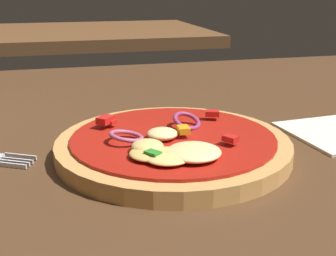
% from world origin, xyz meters
% --- Properties ---
extents(dining_table, '(1.27, 0.93, 0.04)m').
position_xyz_m(dining_table, '(0.00, 0.00, 0.02)').
color(dining_table, '#4C301C').
rests_on(dining_table, ground).
extents(pizza, '(0.23, 0.23, 0.03)m').
position_xyz_m(pizza, '(0.03, -0.03, 0.05)').
color(pizza, tan).
rests_on(pizza, dining_table).
extents(background_table, '(0.79, 0.63, 0.04)m').
position_xyz_m(background_table, '(0.07, 1.20, 0.02)').
color(background_table, brown).
rests_on(background_table, ground).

